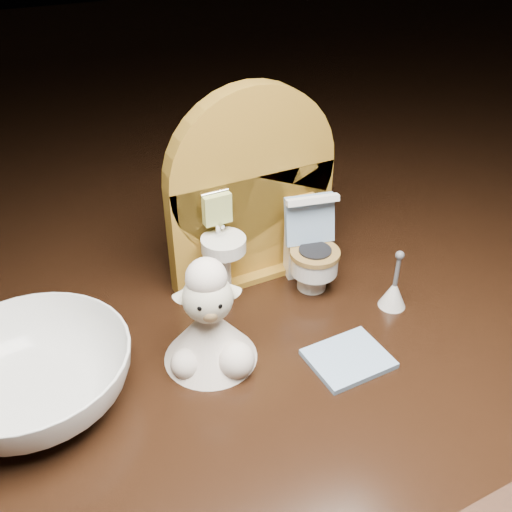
{
  "coord_description": "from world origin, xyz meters",
  "views": [
    {
      "loc": [
        -0.17,
        -0.27,
        0.26
      ],
      "look_at": [
        -0.02,
        0.02,
        0.05
      ],
      "focal_mm": 40.0,
      "sensor_mm": 36.0,
      "label": 1
    }
  ],
  "objects": [
    {
      "name": "ceramic_bowl",
      "position": [
        -0.17,
        0.0,
        0.02
      ],
      "size": [
        0.14,
        0.14,
        0.04
      ],
      "primitive_type": "imported",
      "rotation": [
        0.0,
        0.0,
        -0.23
      ],
      "color": "white",
      "rests_on": "ground"
    },
    {
      "name": "toilet_brush",
      "position": [
        0.07,
        -0.02,
        0.01
      ],
      "size": [
        0.02,
        0.02,
        0.05
      ],
      "color": "white",
      "rests_on": "ground"
    },
    {
      "name": "toy_toilet",
      "position": [
        0.03,
        0.03,
        0.03
      ],
      "size": [
        0.04,
        0.05,
        0.07
      ],
      "rotation": [
        0.0,
        0.0,
        -0.21
      ],
      "color": "white",
      "rests_on": "ground"
    },
    {
      "name": "plush_lamb",
      "position": [
        -0.07,
        -0.01,
        0.03
      ],
      "size": [
        0.06,
        0.06,
        0.08
      ],
      "rotation": [
        0.0,
        0.0,
        -0.3
      ],
      "color": "silver",
      "rests_on": "ground"
    },
    {
      "name": "bath_mat",
      "position": [
        0.01,
        -0.05,
        0.0
      ],
      "size": [
        0.05,
        0.04,
        0.0
      ],
      "primitive_type": "cube",
      "rotation": [
        0.0,
        0.0,
        0.01
      ],
      "color": "#87A8CC",
      "rests_on": "ground"
    },
    {
      "name": "backdrop_panel",
      "position": [
        -0.0,
        0.06,
        0.07
      ],
      "size": [
        0.13,
        0.05,
        0.15
      ],
      "color": "#A57623",
      "rests_on": "ground"
    }
  ]
}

